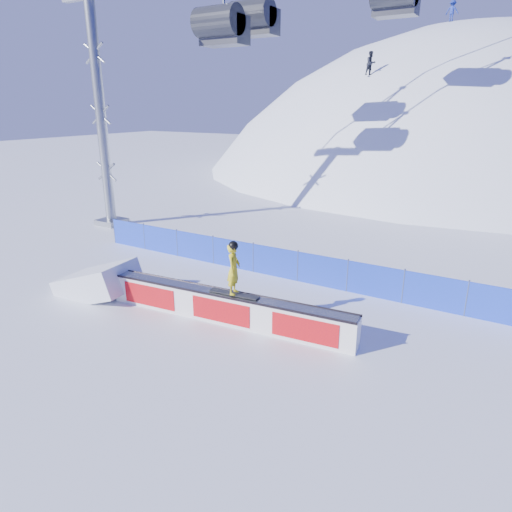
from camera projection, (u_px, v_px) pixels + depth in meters
The scene contains 7 objects.
ground at pixel (261, 335), 13.56m from camera, with size 160.00×160.00×0.00m, color white.
snow_hill at pixel (441, 325), 53.41m from camera, with size 64.00×64.00×64.00m.
safety_fence at pixel (322, 271), 17.03m from camera, with size 22.05×0.05×1.30m.
rail_box at pixel (225, 307), 14.22m from camera, with size 8.43×1.33×1.01m.
snow_ramp at pixel (99, 293), 16.56m from camera, with size 2.70×1.80×1.01m, color white, non-canonical shape.
snowboarder at pixel (234, 269), 13.66m from camera, with size 1.64×0.65×1.70m.
distant_skiers at pixel (509, 39), 33.56m from camera, with size 20.33×11.89×7.55m.
Camera 1 is at (6.11, -10.46, 6.52)m, focal length 32.00 mm.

